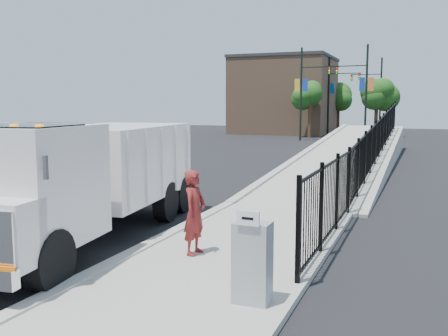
% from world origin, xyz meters
% --- Properties ---
extents(ground, '(120.00, 120.00, 0.00)m').
position_xyz_m(ground, '(0.00, 0.00, 0.00)').
color(ground, black).
rests_on(ground, ground).
extents(sidewalk, '(3.55, 12.00, 0.12)m').
position_xyz_m(sidewalk, '(1.93, -2.00, 0.06)').
color(sidewalk, '#9E998E').
rests_on(sidewalk, ground).
extents(curb, '(0.30, 12.00, 0.16)m').
position_xyz_m(curb, '(0.00, -2.00, 0.08)').
color(curb, '#ADAAA3').
rests_on(curb, ground).
extents(ramp, '(3.95, 24.06, 3.19)m').
position_xyz_m(ramp, '(2.12, 16.00, 0.00)').
color(ramp, '#9E998E').
rests_on(ramp, ground).
extents(iron_fence, '(0.10, 28.00, 1.80)m').
position_xyz_m(iron_fence, '(3.55, 12.00, 0.90)').
color(iron_fence, black).
rests_on(iron_fence, ground).
extents(truck, '(3.59, 8.44, 2.80)m').
position_xyz_m(truck, '(-1.74, -0.98, 1.58)').
color(truck, black).
rests_on(truck, ground).
extents(worker, '(0.43, 0.64, 1.71)m').
position_xyz_m(worker, '(1.23, -1.14, 0.98)').
color(worker, maroon).
rests_on(worker, sidewalk).
extents(utility_cabinet, '(0.55, 0.40, 1.25)m').
position_xyz_m(utility_cabinet, '(3.10, -3.07, 0.75)').
color(utility_cabinet, gray).
rests_on(utility_cabinet, sidewalk).
extents(arrow_sign, '(0.35, 0.04, 0.22)m').
position_xyz_m(arrow_sign, '(3.10, -3.29, 1.48)').
color(arrow_sign, white).
rests_on(arrow_sign, utility_cabinet).
extents(debris, '(0.32, 0.32, 0.08)m').
position_xyz_m(debris, '(2.08, 0.81, 0.16)').
color(debris, silver).
rests_on(debris, sidewalk).
extents(light_pole_0, '(3.77, 0.22, 8.00)m').
position_xyz_m(light_pole_0, '(-4.30, 33.05, 4.36)').
color(light_pole_0, black).
rests_on(light_pole_0, ground).
extents(light_pole_1, '(3.78, 0.22, 8.00)m').
position_xyz_m(light_pole_1, '(0.61, 32.70, 4.36)').
color(light_pole_1, black).
rests_on(light_pole_1, ground).
extents(light_pole_2, '(3.77, 0.22, 8.00)m').
position_xyz_m(light_pole_2, '(-3.59, 42.61, 4.36)').
color(light_pole_2, black).
rests_on(light_pole_2, ground).
extents(light_pole_3, '(3.78, 0.22, 8.00)m').
position_xyz_m(light_pole_3, '(0.76, 45.26, 4.36)').
color(light_pole_3, black).
rests_on(light_pole_3, ground).
extents(tree_0, '(2.37, 2.37, 5.19)m').
position_xyz_m(tree_0, '(-4.63, 36.99, 3.93)').
color(tree_0, '#382314').
rests_on(tree_0, ground).
extents(tree_1, '(2.48, 2.48, 5.24)m').
position_xyz_m(tree_1, '(1.12, 40.19, 3.94)').
color(tree_1, '#382314').
rests_on(tree_1, ground).
extents(tree_2, '(3.02, 3.02, 5.51)m').
position_xyz_m(tree_2, '(-3.97, 49.62, 3.96)').
color(tree_2, '#382314').
rests_on(tree_2, ground).
extents(building, '(10.00, 10.00, 8.00)m').
position_xyz_m(building, '(-9.00, 44.00, 4.00)').
color(building, '#8C664C').
rests_on(building, ground).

